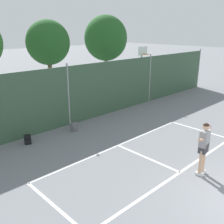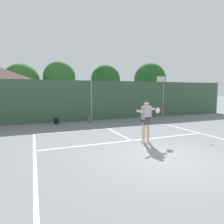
{
  "view_description": "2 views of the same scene",
  "coord_description": "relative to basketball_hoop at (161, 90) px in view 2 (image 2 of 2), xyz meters",
  "views": [
    {
      "loc": [
        -7.19,
        -1.59,
        4.76
      ],
      "look_at": [
        -0.46,
        5.39,
        1.62
      ],
      "focal_mm": 41.8,
      "sensor_mm": 36.0,
      "label": 1
    },
    {
      "loc": [
        -4.06,
        -5.24,
        2.27
      ],
      "look_at": [
        -0.58,
        3.39,
        1.24
      ],
      "focal_mm": 31.38,
      "sensor_mm": 36.0,
      "label": 2
    }
  ],
  "objects": [
    {
      "name": "basketball_hoop",
      "position": [
        0.0,
        0.0,
        0.0
      ],
      "size": [
        0.9,
        0.67,
        3.55
      ],
      "color": "#9E9EA3",
      "rests_on": "ground"
    },
    {
      "name": "tennis_player",
      "position": [
        -6.64,
        -8.23,
        -1.2
      ],
      "size": [
        1.41,
        0.39,
        1.85
      ],
      "color": "silver",
      "rests_on": "ground"
    },
    {
      "name": "ground_plane",
      "position": [
        -7.07,
        -10.18,
        -2.31
      ],
      "size": [
        120.0,
        120.0,
        0.0
      ],
      "primitive_type": "plane",
      "color": "slate"
    },
    {
      "name": "backpack_grey",
      "position": [
        -7.44,
        -2.02,
        -2.12
      ],
      "size": [
        0.3,
        0.27,
        0.46
      ],
      "color": "slate",
      "rests_on": "ground"
    },
    {
      "name": "backpack_black",
      "position": [
        -9.75,
        -1.88,
        -2.12
      ],
      "size": [
        0.33,
        0.32,
        0.46
      ],
      "color": "black",
      "rests_on": "ground"
    },
    {
      "name": "chainlink_fence",
      "position": [
        -7.07,
        -1.18,
        -0.81
      ],
      "size": [
        26.09,
        0.09,
        3.15
      ],
      "color": "#38563D",
      "rests_on": "ground"
    },
    {
      "name": "court_markings",
      "position": [
        -7.07,
        -9.53,
        -2.31
      ],
      "size": [
        8.3,
        11.1,
        0.01
      ],
      "color": "white",
      "rests_on": "ground"
    },
    {
      "name": "tennis_ball",
      "position": [
        -4.3,
        -9.59,
        -2.28
      ],
      "size": [
        0.07,
        0.07,
        0.07
      ],
      "primitive_type": "sphere",
      "color": "#CCE033",
      "rests_on": "ground"
    },
    {
      "name": "treeline_backdrop",
      "position": [
        -6.21,
        7.99,
        1.34
      ],
      "size": [
        25.5,
        4.0,
        6.0
      ],
      "color": "brown",
      "rests_on": "ground"
    }
  ]
}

